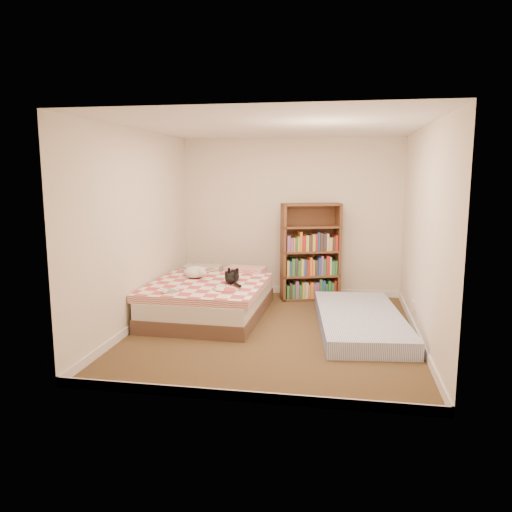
% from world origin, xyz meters
% --- Properties ---
extents(room, '(3.51, 4.01, 2.51)m').
position_xyz_m(room, '(0.00, 0.00, 1.20)').
color(room, '#4D3821').
rests_on(room, ground).
extents(bed, '(1.55, 2.08, 0.55)m').
position_xyz_m(bed, '(-0.96, 0.56, 0.25)').
color(bed, brown).
rests_on(bed, room).
extents(bookshelf, '(0.99, 0.56, 1.50)m').
position_xyz_m(bookshelf, '(0.35, 1.70, 0.55)').
color(bookshelf, '#52351C').
rests_on(bookshelf, room).
extents(floor_mattress, '(1.25, 2.35, 0.20)m').
position_xyz_m(floor_mattress, '(1.07, 0.28, 0.10)').
color(floor_mattress, '#7A8BCC').
rests_on(floor_mattress, room).
extents(black_cat, '(0.24, 0.67, 0.15)m').
position_xyz_m(black_cat, '(-0.63, 0.51, 0.56)').
color(black_cat, black).
rests_on(black_cat, bed).
extents(white_dog, '(0.36, 0.39, 0.17)m').
position_xyz_m(white_dog, '(-1.20, 0.68, 0.58)').
color(white_dog, silver).
rests_on(white_dog, bed).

